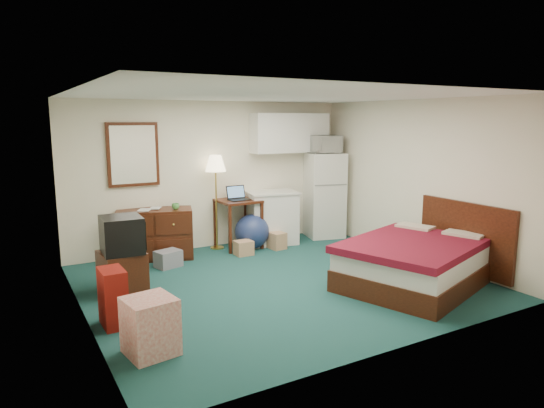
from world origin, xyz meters
TOP-DOWN VIEW (x-y plane):
  - floor at (0.00, 0.00)m, footprint 5.00×4.50m
  - ceiling at (0.00, 0.00)m, footprint 5.00×4.50m
  - walls at (0.00, 0.00)m, footprint 5.01×4.51m
  - mirror at (-1.35, 2.22)m, footprint 0.80×0.06m
  - upper_cabinets at (1.45, 2.08)m, footprint 1.50×0.35m
  - headboard at (2.46, -1.01)m, footprint 0.06×1.56m
  - dresser at (-1.12, 1.98)m, footprint 1.27×0.86m
  - floor_lamp at (-0.03, 2.05)m, footprint 0.41×0.41m
  - desk at (0.32, 1.93)m, footprint 0.67×0.67m
  - exercise_ball at (0.49, 1.75)m, footprint 0.67×0.67m
  - kitchen_counter at (0.97, 1.91)m, footprint 0.93×0.78m
  - fridge at (2.10, 1.88)m, footprint 0.80×0.80m
  - bed at (1.48, -1.01)m, footprint 2.26×2.00m
  - tv_stand at (-1.93, 0.72)m, footprint 0.56×0.61m
  - suitcase at (-2.26, -0.34)m, footprint 0.25×0.39m
  - retail_box at (-2.09, -1.16)m, footprint 0.50×0.50m
  - file_bin at (-1.10, 1.42)m, footprint 0.42×0.36m
  - cardboard_box_a at (0.18, 1.45)m, footprint 0.28×0.24m
  - cardboard_box_b at (0.85, 1.52)m, footprint 0.28×0.31m
  - laptop at (0.31, 1.86)m, footprint 0.35×0.29m
  - crt_tv at (-1.92, 0.70)m, footprint 0.53×0.57m
  - microwave at (2.06, 1.87)m, footprint 0.65×0.45m
  - book_a at (-1.37, 1.98)m, footprint 0.17×0.10m
  - book_b at (-1.17, 2.05)m, footprint 0.15×0.10m
  - mug at (-0.83, 1.81)m, footprint 0.15×0.14m

SIDE VIEW (x-z plane):
  - floor at x=0.00m, z-range -0.01..0.01m
  - cardboard_box_a at x=0.18m, z-range 0.00..0.24m
  - file_bin at x=-1.10m, z-range 0.00..0.25m
  - cardboard_box_b at x=0.85m, z-range 0.00..0.29m
  - tv_stand at x=-1.93m, z-range 0.00..0.52m
  - retail_box at x=-2.09m, z-range 0.00..0.55m
  - exercise_ball at x=0.49m, z-range 0.00..0.59m
  - bed at x=1.48m, z-range 0.00..0.60m
  - suitcase at x=-2.26m, z-range 0.00..0.63m
  - dresser at x=-1.12m, z-range 0.00..0.79m
  - desk at x=0.32m, z-range 0.00..0.84m
  - kitchen_counter at x=0.97m, z-range 0.00..0.90m
  - headboard at x=2.46m, z-range 0.05..1.05m
  - crt_tv at x=-1.92m, z-range 0.52..0.98m
  - fridge at x=2.10m, z-range 0.00..1.58m
  - floor_lamp at x=-0.03m, z-range 0.00..1.60m
  - mug at x=-0.83m, z-range 0.79..0.91m
  - book_b at x=-1.17m, z-range 0.79..1.01m
  - book_a at x=-1.37m, z-range 0.79..1.04m
  - laptop at x=0.31m, z-range 0.84..1.07m
  - walls at x=0.00m, z-range 0.00..2.50m
  - mirror at x=-1.35m, z-range 1.15..2.15m
  - microwave at x=2.06m, z-range 1.58..1.98m
  - upper_cabinets at x=1.45m, z-range 1.60..2.30m
  - ceiling at x=0.00m, z-range 2.50..2.50m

